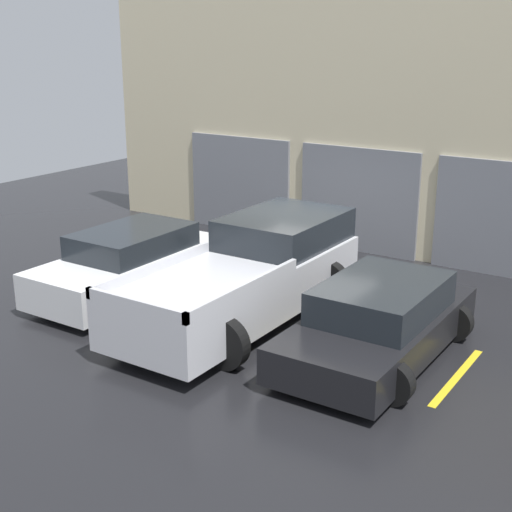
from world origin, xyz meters
TOP-DOWN VIEW (x-y plane):
  - ground_plane at (0.00, 0.00)m, footprint 28.00×28.00m
  - shophouse_building at (-0.01, 3.29)m, footprint 15.03×0.68m
  - pickup_truck at (0.00, -1.88)m, footprint 2.57×5.45m
  - sedan_white at (-2.64, -2.14)m, footprint 2.17×4.20m
  - sedan_side at (2.64, -2.14)m, footprint 2.25×4.21m
  - parking_stripe_far_left at (-3.96, -2.17)m, footprint 0.12×2.20m
  - parking_stripe_left at (-1.32, -2.17)m, footprint 0.12×2.20m
  - parking_stripe_centre at (1.32, -2.17)m, footprint 0.12×2.20m
  - parking_stripe_right at (3.96, -2.17)m, footprint 0.12×2.20m

SIDE VIEW (x-z plane):
  - ground_plane at x=0.00m, z-range 0.00..0.00m
  - parking_stripe_far_left at x=-3.96m, z-range 0.00..0.01m
  - parking_stripe_left at x=-1.32m, z-range 0.00..0.01m
  - parking_stripe_centre at x=1.32m, z-range 0.00..0.01m
  - parking_stripe_right at x=3.96m, z-range 0.00..0.01m
  - sedan_side at x=2.64m, z-range -0.04..1.20m
  - sedan_white at x=-2.64m, z-range -0.03..1.27m
  - pickup_truck at x=0.00m, z-range -0.03..1.64m
  - shophouse_building at x=-0.01m, z-range -0.06..5.93m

